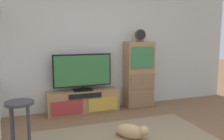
# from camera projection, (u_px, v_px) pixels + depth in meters

# --- Properties ---
(back_wall) EXTENTS (6.40, 0.12, 2.70)m
(back_wall) POSITION_uv_depth(u_px,v_px,m) (94.00, 43.00, 4.77)
(back_wall) COLOR #B2B7B2
(back_wall) RESTS_ON ground_plane
(media_console) EXTENTS (1.38, 0.38, 0.44)m
(media_console) POSITION_uv_depth(u_px,v_px,m) (83.00, 102.00, 4.59)
(media_console) COLOR #997047
(media_console) RESTS_ON ground_plane
(television) EXTENTS (1.13, 0.22, 0.72)m
(television) POSITION_uv_depth(u_px,v_px,m) (83.00, 71.00, 4.53)
(television) COLOR black
(television) RESTS_ON media_console
(side_cabinet) EXTENTS (0.58, 0.38, 1.37)m
(side_cabinet) POSITION_uv_depth(u_px,v_px,m) (139.00, 75.00, 4.93)
(side_cabinet) COLOR #93704C
(side_cabinet) RESTS_ON ground_plane
(desk_clock) EXTENTS (0.23, 0.08, 0.26)m
(desk_clock) POSITION_uv_depth(u_px,v_px,m) (140.00, 35.00, 4.80)
(desk_clock) COLOR #4C3823
(desk_clock) RESTS_ON side_cabinet
(bar_stool_near) EXTENTS (0.34, 0.34, 0.72)m
(bar_stool_near) POSITION_uv_depth(u_px,v_px,m) (20.00, 116.00, 2.84)
(bar_stool_near) COLOR #333338
(bar_stool_near) RESTS_ON ground_plane
(dog) EXTENTS (0.45, 0.45, 0.23)m
(dog) POSITION_uv_depth(u_px,v_px,m) (132.00, 131.00, 3.44)
(dog) COLOR tan
(dog) RESTS_ON ground_plane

